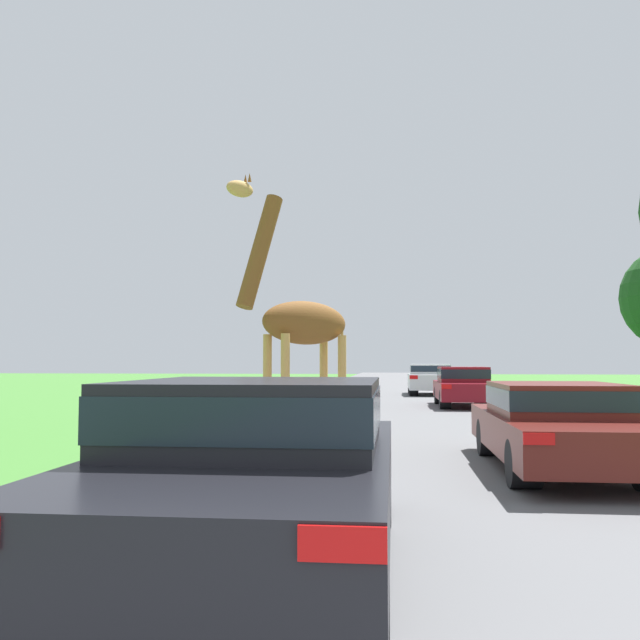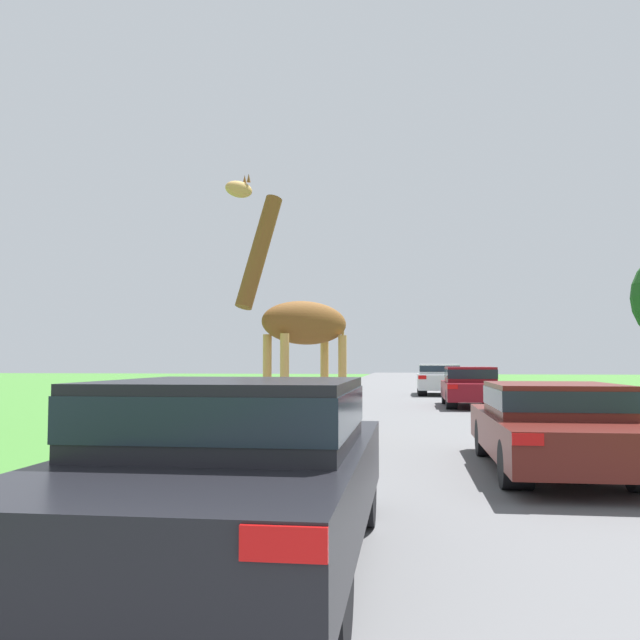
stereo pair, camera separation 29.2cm
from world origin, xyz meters
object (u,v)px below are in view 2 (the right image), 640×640
at_px(car_queue_right, 439,378).
at_px(car_queue_left, 554,423).
at_px(car_lead_maroon, 233,465).
at_px(giraffe_near_road, 298,321).
at_px(car_far_ahead, 470,385).

height_order(car_queue_right, car_queue_left, car_queue_right).
xyz_separation_m(car_lead_maroon, car_queue_left, (3.28, 4.79, -0.09)).
height_order(giraffe_near_road, car_lead_maroon, giraffe_near_road).
height_order(giraffe_near_road, car_far_ahead, giraffe_near_road).
relative_size(car_lead_maroon, car_queue_left, 0.96).
distance_m(car_queue_right, car_queue_left, 21.27).
distance_m(giraffe_near_road, car_far_ahead, 11.16).
xyz_separation_m(car_lead_maroon, car_far_ahead, (3.33, 18.12, -0.04)).
bearing_deg(car_queue_left, car_far_ahead, 89.78).
distance_m(car_lead_maroon, car_far_ahead, 18.42).
distance_m(car_queue_left, car_far_ahead, 13.33).
xyz_separation_m(giraffe_near_road, car_queue_right, (3.47, 18.17, -1.56)).
xyz_separation_m(giraffe_near_road, car_far_ahead, (4.14, 10.24, -1.58)).
height_order(car_lead_maroon, car_queue_right, car_queue_right).
bearing_deg(giraffe_near_road, car_far_ahead, -69.34).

